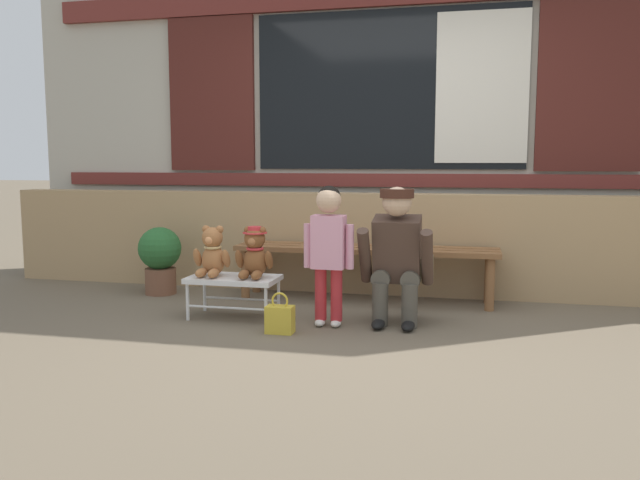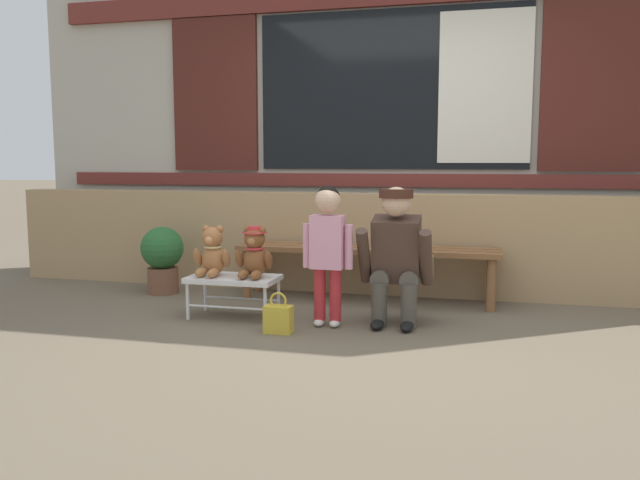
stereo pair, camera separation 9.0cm
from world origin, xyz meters
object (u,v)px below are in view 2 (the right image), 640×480
object	(u,v)px
potted_plant	(162,256)
child_standing	(328,240)
teddy_bear_with_hat	(254,253)
handbag_on_ground	(278,318)
teddy_bear_plain	(212,253)
adult_crouching	(398,255)
wooden_bench_long	(366,255)
small_display_bench	(233,281)

from	to	relation	value
potted_plant	child_standing	bearing A→B (deg)	-24.16
teddy_bear_with_hat	handbag_on_ground	bearing A→B (deg)	-49.41
teddy_bear_plain	adult_crouching	bearing A→B (deg)	3.92
wooden_bench_long	child_standing	bearing A→B (deg)	-97.56
small_display_bench	teddy_bear_plain	world-z (taller)	teddy_bear_plain
wooden_bench_long	teddy_bear_plain	size ratio (longest dim) A/B	5.78
teddy_bear_plain	child_standing	size ratio (longest dim) A/B	0.38
wooden_bench_long	teddy_bear_with_hat	xyz separation A→B (m)	(-0.67, -0.78, 0.10)
adult_crouching	potted_plant	bearing A→B (deg)	164.82
child_standing	potted_plant	bearing A→B (deg)	155.84
wooden_bench_long	child_standing	world-z (taller)	child_standing
small_display_bench	handbag_on_ground	bearing A→B (deg)	-36.56
small_display_bench	adult_crouching	xyz separation A→B (m)	(1.17, 0.09, 0.21)
teddy_bear_plain	potted_plant	distance (m)	1.00
teddy_bear_with_hat	potted_plant	bearing A→B (deg)	148.57
potted_plant	teddy_bear_with_hat	bearing A→B (deg)	-31.43
wooden_bench_long	potted_plant	world-z (taller)	potted_plant
handbag_on_ground	potted_plant	bearing A→B (deg)	143.95
small_display_bench	handbag_on_ground	size ratio (longest dim) A/B	2.35
adult_crouching	potted_plant	xyz separation A→B (m)	(-2.07, 0.56, -0.16)
wooden_bench_long	small_display_bench	world-z (taller)	wooden_bench_long
potted_plant	teddy_bear_plain	bearing A→B (deg)	-41.14
handbag_on_ground	child_standing	bearing A→B (deg)	43.53
teddy_bear_plain	small_display_bench	bearing A→B (deg)	-0.51
child_standing	wooden_bench_long	bearing A→B (deg)	82.44
adult_crouching	teddy_bear_with_hat	bearing A→B (deg)	-174.88
wooden_bench_long	teddy_bear_plain	distance (m)	1.26
wooden_bench_long	potted_plant	xyz separation A→B (m)	(-1.74, -0.13, -0.05)
wooden_bench_long	teddy_bear_plain	bearing A→B (deg)	-141.69
wooden_bench_long	handbag_on_ground	xyz separation A→B (m)	(-0.38, -1.11, -0.28)
teddy_bear_with_hat	child_standing	bearing A→B (deg)	-7.70
wooden_bench_long	handbag_on_ground	size ratio (longest dim) A/B	7.72
small_display_bench	handbag_on_ground	world-z (taller)	small_display_bench
adult_crouching	potted_plant	world-z (taller)	adult_crouching
potted_plant	wooden_bench_long	bearing A→B (deg)	4.17
small_display_bench	teddy_bear_with_hat	bearing A→B (deg)	0.77
small_display_bench	child_standing	size ratio (longest dim) A/B	0.67
wooden_bench_long	adult_crouching	bearing A→B (deg)	-63.85
small_display_bench	adult_crouching	world-z (taller)	adult_crouching
small_display_bench	teddy_bear_plain	size ratio (longest dim) A/B	1.76
teddy_bear_with_hat	child_standing	world-z (taller)	child_standing
teddy_bear_with_hat	handbag_on_ground	xyz separation A→B (m)	(0.28, -0.33, -0.38)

